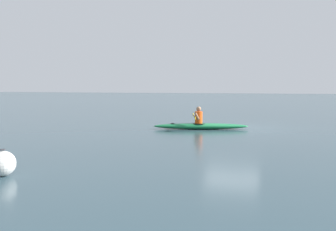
# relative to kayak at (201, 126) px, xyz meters

# --- Properties ---
(ground_plane) EXTENTS (160.00, 160.00, 0.00)m
(ground_plane) POSITION_rel_kayak_xyz_m (-1.24, -0.96, -0.13)
(ground_plane) COLOR #334C56
(kayak) EXTENTS (4.21, 1.80, 0.26)m
(kayak) POSITION_rel_kayak_xyz_m (0.00, 0.00, 0.00)
(kayak) COLOR #19723F
(kayak) RESTS_ON ground
(kayaker) EXTENTS (0.71, 2.26, 0.74)m
(kayaker) POSITION_rel_kayak_xyz_m (0.12, 0.03, 0.45)
(kayaker) COLOR #E04C14
(kayaker) RESTS_ON kayak
(mooring_buoy_white_far) EXTENTS (0.54, 0.54, 0.58)m
(mooring_buoy_white_far) POSITION_rel_kayak_xyz_m (2.02, 10.17, 0.14)
(mooring_buoy_white_far) COLOR silver
(mooring_buoy_white_far) RESTS_ON ground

